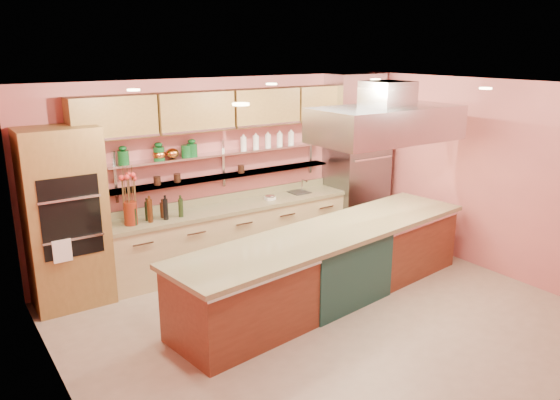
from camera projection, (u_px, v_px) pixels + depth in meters
floor at (325, 319)px, 6.72m from camera, size 6.00×5.00×0.02m
ceiling at (331, 87)px, 5.96m from camera, size 6.00×5.00×0.02m
wall_back at (226, 171)px, 8.33m from camera, size 6.00×0.04×2.80m
wall_front at (525, 285)px, 4.34m from camera, size 6.00×0.04×2.80m
wall_left at (58, 265)px, 4.72m from camera, size 0.04×5.00×2.80m
wall_right at (489, 177)px, 7.95m from camera, size 0.04×5.00×2.80m
oven_stack at (66, 219)px, 6.83m from camera, size 0.95×0.64×2.30m
refrigerator at (356, 178)px, 9.40m from camera, size 0.95×0.72×2.10m
back_counter at (234, 234)px, 8.32m from camera, size 3.84×0.64×0.93m
wall_shelf_lower at (227, 176)px, 8.22m from camera, size 3.60×0.26×0.03m
wall_shelf_upper at (226, 153)px, 8.12m from camera, size 3.60×0.26×0.03m
upper_cabinets at (230, 109)px, 7.93m from camera, size 4.60×0.36×0.55m
range_hood at (386, 124)px, 7.16m from camera, size 2.00×1.00×0.45m
ceiling_downlights at (320, 89)px, 6.12m from camera, size 4.00×2.80×0.02m
island at (329, 264)px, 7.16m from camera, size 4.58×1.57×0.94m
flower_vase at (131, 213)px, 7.26m from camera, size 0.21×0.21×0.32m
oil_bottle_cluster at (157, 211)px, 7.46m from camera, size 0.82×0.46×0.25m
kitchen_scale at (270, 197)px, 8.48m from camera, size 0.17×0.14×0.08m
bar_faucet at (302, 186)px, 8.91m from camera, size 0.03×0.03×0.21m
copper_kettle at (172, 153)px, 7.64m from camera, size 0.22×0.22×0.14m
green_canister at (186, 151)px, 7.75m from camera, size 0.18×0.18×0.17m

